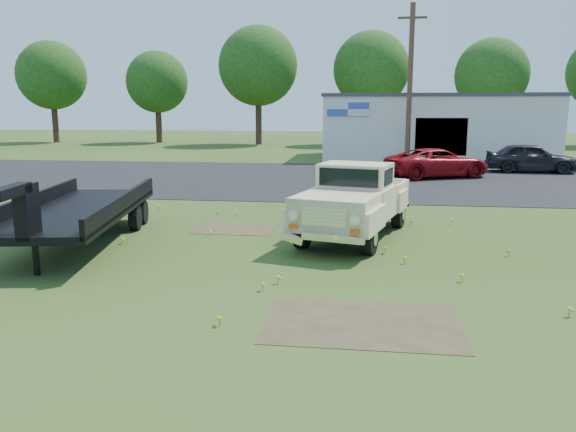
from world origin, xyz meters
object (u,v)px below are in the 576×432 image
object	(u,v)px
vintage_pickup_truck	(355,200)
dark_sedan	(531,158)
flatbed_trailer	(78,205)
red_pickup	(437,163)

from	to	relation	value
vintage_pickup_truck	dark_sedan	xyz separation A→B (m)	(8.74, 16.06, -0.21)
flatbed_trailer	dark_sedan	distance (m)	23.44
dark_sedan	flatbed_trailer	bearing A→B (deg)	143.13
vintage_pickup_truck	dark_sedan	bearing A→B (deg)	76.33
vintage_pickup_truck	flatbed_trailer	bearing A→B (deg)	-151.51
flatbed_trailer	red_pickup	xyz separation A→B (m)	(10.36, 14.82, -0.27)
red_pickup	dark_sedan	size ratio (longest dim) A/B	1.12
flatbed_trailer	red_pickup	size ratio (longest dim) A/B	1.42
flatbed_trailer	dark_sedan	bearing A→B (deg)	39.20
red_pickup	dark_sedan	xyz separation A→B (m)	(5.03, 2.85, 0.06)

